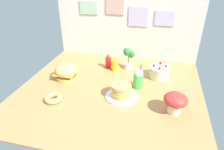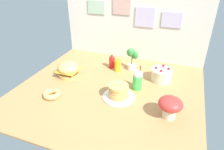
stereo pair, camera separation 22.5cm
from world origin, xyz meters
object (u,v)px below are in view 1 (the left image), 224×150
(potted_plant, at_px, (129,57))
(mushroom_stool, at_px, (175,101))
(burger, at_px, (66,72))
(donut_pink_glaze, at_px, (53,98))
(pancake_stack, at_px, (122,92))
(layer_cake, at_px, (159,72))
(ketchup_bottle, at_px, (108,61))
(mustard_bottle, at_px, (115,64))
(cream_soda_cup, at_px, (138,78))

(potted_plant, height_order, mushroom_stool, potted_plant)
(burger, bearing_deg, donut_pink_glaze, -81.66)
(pancake_stack, xyz_separation_m, potted_plant, (-0.04, 0.66, 0.09))
(layer_cake, xyz_separation_m, ketchup_bottle, (-0.66, 0.11, 0.02))
(mustard_bottle, bearing_deg, donut_pink_glaze, -119.98)
(pancake_stack, bearing_deg, donut_pink_glaze, -160.92)
(donut_pink_glaze, bearing_deg, ketchup_bottle, 67.70)
(ketchup_bottle, bearing_deg, mushroom_stool, -42.18)
(donut_pink_glaze, height_order, potted_plant, potted_plant)
(donut_pink_glaze, bearing_deg, potted_plant, 55.54)
(cream_soda_cup, bearing_deg, mustard_bottle, 136.29)
(cream_soda_cup, bearing_deg, potted_plant, 112.97)
(layer_cake, distance_m, mushroom_stool, 0.65)
(pancake_stack, bearing_deg, ketchup_bottle, 116.23)
(burger, relative_size, ketchup_bottle, 1.33)
(pancake_stack, xyz_separation_m, ketchup_bottle, (-0.30, 0.62, 0.02))
(cream_soda_cup, bearing_deg, mushroom_stool, -43.02)
(pancake_stack, xyz_separation_m, layer_cake, (0.36, 0.50, 0.01))
(pancake_stack, distance_m, mustard_bottle, 0.59)
(pancake_stack, height_order, cream_soda_cup, cream_soda_cup)
(burger, height_order, pancake_stack, burger)
(burger, distance_m, potted_plant, 0.80)
(burger, bearing_deg, potted_plant, 33.16)
(cream_soda_cup, distance_m, potted_plant, 0.47)
(ketchup_bottle, relative_size, mushroom_stool, 0.91)
(burger, xyz_separation_m, mustard_bottle, (0.51, 0.33, 0.00))
(ketchup_bottle, height_order, mushroom_stool, mushroom_stool)
(potted_plant, bearing_deg, mustard_bottle, -146.22)
(donut_pink_glaze, bearing_deg, pancake_stack, 19.08)
(ketchup_bottle, bearing_deg, layer_cake, -9.77)
(mustard_bottle, relative_size, mushroom_stool, 0.91)
(potted_plant, bearing_deg, mushroom_stool, -54.38)
(layer_cake, height_order, potted_plant, potted_plant)
(layer_cake, distance_m, potted_plant, 0.44)
(mustard_bottle, relative_size, cream_soda_cup, 0.67)
(donut_pink_glaze, distance_m, potted_plant, 1.08)
(burger, bearing_deg, mushroom_stool, -15.64)
(layer_cake, relative_size, ketchup_bottle, 1.25)
(burger, distance_m, mushroom_stool, 1.28)
(cream_soda_cup, distance_m, donut_pink_glaze, 0.91)
(burger, height_order, donut_pink_glaze, burger)
(layer_cake, relative_size, cream_soda_cup, 0.83)
(donut_pink_glaze, bearing_deg, burger, 98.34)
(burger, distance_m, donut_pink_glaze, 0.45)
(donut_pink_glaze, xyz_separation_m, potted_plant, (0.61, 0.88, 0.13))
(donut_pink_glaze, relative_size, mushroom_stool, 0.85)
(burger, relative_size, donut_pink_glaze, 1.43)
(mustard_bottle, height_order, potted_plant, potted_plant)
(pancake_stack, bearing_deg, burger, 162.97)
(mustard_bottle, xyz_separation_m, cream_soda_cup, (0.34, -0.32, 0.02))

